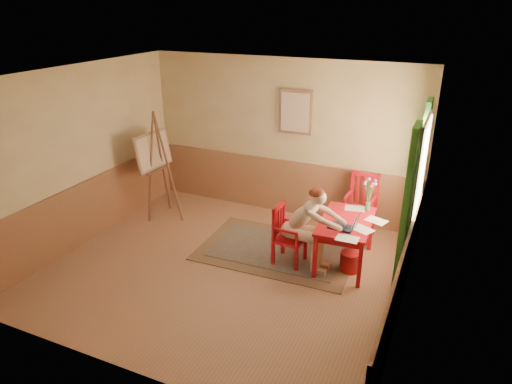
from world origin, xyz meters
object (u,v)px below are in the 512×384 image
at_px(chair_back, 361,206).
at_px(chair_left, 287,235).
at_px(table, 346,226).
at_px(laptop, 346,225).
at_px(figure, 306,224).
at_px(easel, 155,155).

bearing_deg(chair_back, chair_left, -121.56).
height_order(table, laptop, laptop).
distance_m(chair_left, laptop, 0.91).
relative_size(table, figure, 0.97).
bearing_deg(figure, easel, 168.19).
bearing_deg(laptop, chair_back, 92.26).
relative_size(chair_back, figure, 0.83).
xyz_separation_m(table, figure, (-0.50, -0.33, 0.08)).
distance_m(table, chair_left, 0.87).
xyz_separation_m(chair_left, chair_back, (0.80, 1.31, 0.08)).
height_order(chair_back, laptop, chair_back).
relative_size(chair_left, easel, 0.47).
xyz_separation_m(chair_left, laptop, (0.85, 0.04, 0.31)).
bearing_deg(chair_left, easel, 167.36).
distance_m(chair_back, easel, 3.64).
bearing_deg(easel, figure, -11.81).
height_order(chair_back, easel, easel).
bearing_deg(table, easel, 175.05).
bearing_deg(chair_left, table, 20.90).
bearing_deg(chair_back, table, -90.32).
distance_m(chair_back, figure, 1.43).
bearing_deg(figure, table, 32.84).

